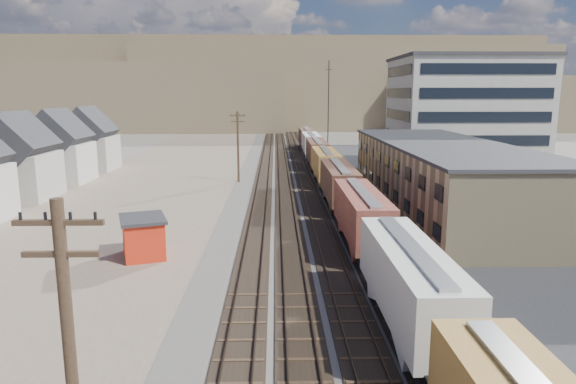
{
  "coord_description": "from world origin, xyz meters",
  "views": [
    {
      "loc": [
        -3.21,
        -30.21,
        12.48
      ],
      "look_at": [
        -2.02,
        18.96,
        3.0
      ],
      "focal_mm": 32.0,
      "sensor_mm": 36.0,
      "label": 1
    }
  ],
  "objects_px": {
    "freight_train": "(332,172)",
    "utility_pole_south": "(72,377)",
    "maintenance_shed": "(143,236)",
    "parked_car_blue": "(416,161)",
    "utility_pole_north": "(238,145)"
  },
  "relations": [
    {
      "from": "freight_train",
      "to": "parked_car_blue",
      "type": "bearing_deg",
      "value": 54.63
    },
    {
      "from": "maintenance_shed",
      "to": "parked_car_blue",
      "type": "distance_m",
      "value": 60.53
    },
    {
      "from": "freight_train",
      "to": "utility_pole_south",
      "type": "height_order",
      "value": "utility_pole_south"
    },
    {
      "from": "freight_train",
      "to": "maintenance_shed",
      "type": "distance_m",
      "value": 30.36
    },
    {
      "from": "maintenance_shed",
      "to": "parked_car_blue",
      "type": "xyz_separation_m",
      "value": [
        34.74,
        49.57,
        -0.76
      ]
    },
    {
      "from": "utility_pole_north",
      "to": "maintenance_shed",
      "type": "height_order",
      "value": "utility_pole_north"
    },
    {
      "from": "maintenance_shed",
      "to": "parked_car_blue",
      "type": "bearing_deg",
      "value": 54.97
    },
    {
      "from": "freight_train",
      "to": "utility_pole_south",
      "type": "xyz_separation_m",
      "value": [
        -12.3,
        -51.22,
        2.5
      ]
    },
    {
      "from": "utility_pole_north",
      "to": "parked_car_blue",
      "type": "relative_size",
      "value": 1.62
    },
    {
      "from": "utility_pole_north",
      "to": "parked_car_blue",
      "type": "bearing_deg",
      "value": 28.02
    },
    {
      "from": "utility_pole_south",
      "to": "utility_pole_north",
      "type": "height_order",
      "value": "same"
    },
    {
      "from": "utility_pole_north",
      "to": "maintenance_shed",
      "type": "distance_m",
      "value": 34.28
    },
    {
      "from": "freight_train",
      "to": "utility_pole_south",
      "type": "bearing_deg",
      "value": -103.5
    },
    {
      "from": "freight_train",
      "to": "maintenance_shed",
      "type": "xyz_separation_m",
      "value": [
        -17.26,
        -24.94,
        -1.18
      ]
    },
    {
      "from": "utility_pole_south",
      "to": "parked_car_blue",
      "type": "xyz_separation_m",
      "value": [
        29.78,
        75.84,
        -4.44
      ]
    }
  ]
}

